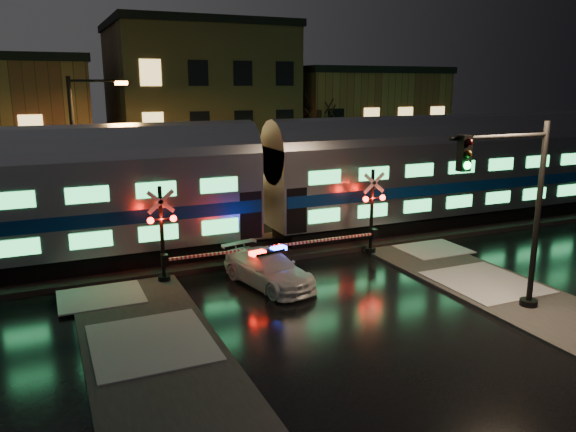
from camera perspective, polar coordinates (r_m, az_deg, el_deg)
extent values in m
plane|color=black|center=(22.36, 1.56, -6.96)|extent=(120.00, 120.00, 0.00)
cube|color=black|center=(26.69, -3.05, -3.31)|extent=(90.00, 4.20, 0.24)
cube|color=#2D2D2D|center=(15.25, -11.55, -17.23)|extent=(4.00, 20.00, 0.12)
cube|color=#2D2D2D|center=(21.62, 24.84, -8.80)|extent=(4.00, 20.00, 0.12)
cube|color=brown|center=(42.92, -9.08, 10.48)|extent=(12.00, 11.00, 11.50)
cube|color=brown|center=(47.59, 6.64, 9.01)|extent=(12.00, 10.00, 8.50)
cube|color=black|center=(33.43, 18.60, 0.33)|extent=(24.00, 2.40, 0.80)
cube|color=#B7BAC1|center=(33.02, 18.90, 4.23)|extent=(25.00, 3.05, 3.80)
cube|color=navy|center=(33.08, 18.84, 3.54)|extent=(24.75, 3.09, 0.55)
cube|color=#3ADD70|center=(32.10, 20.61, 1.76)|extent=(21.00, 0.05, 0.62)
cube|color=#3ADD70|center=(31.82, 20.87, 4.94)|extent=(21.00, 0.05, 0.62)
cylinder|color=#B7BAC1|center=(32.81, 19.12, 7.16)|extent=(25.00, 3.05, 3.05)
imported|color=silver|center=(22.08, -2.01, -5.40)|extent=(2.87, 4.89, 1.33)
cube|color=black|center=(21.86, -2.02, -3.65)|extent=(1.43, 0.66, 0.09)
cube|color=#FF0C05|center=(21.58, -3.11, -3.78)|extent=(0.66, 0.44, 0.16)
cube|color=#1426FF|center=(22.13, -0.96, -3.32)|extent=(0.66, 0.44, 0.16)
cylinder|color=black|center=(26.42, 8.36, -3.54)|extent=(0.50, 0.50, 0.30)
cylinder|color=black|center=(25.95, 8.49, 0.35)|extent=(0.16, 0.16, 3.97)
sphere|color=#FF0C05|center=(25.42, 7.91, 1.70)|extent=(0.26, 0.26, 0.26)
sphere|color=#FF0C05|center=(25.90, 9.59, 1.85)|extent=(0.26, 0.26, 0.26)
cube|color=white|center=(24.76, 3.85, -2.42)|extent=(4.97, 0.10, 0.10)
cube|color=black|center=(25.98, 8.71, -1.80)|extent=(0.25, 0.30, 0.45)
cylinder|color=black|center=(23.00, -12.45, -6.30)|extent=(0.49, 0.49, 0.29)
cylinder|color=black|center=(22.47, -12.68, -1.95)|extent=(0.16, 0.16, 3.91)
sphere|color=#FF0C05|center=(22.05, -13.79, -0.46)|extent=(0.25, 0.25, 0.25)
sphere|color=#FF0C05|center=(22.21, -11.56, -0.25)|extent=(0.25, 0.25, 0.25)
cube|color=white|center=(23.06, -6.47, -3.71)|extent=(4.89, 0.10, 0.10)
cube|color=black|center=(22.49, -12.43, -4.39)|extent=(0.25, 0.30, 0.45)
cylinder|color=black|center=(21.74, 23.23, -8.22)|extent=(0.61, 0.61, 0.33)
cylinder|color=black|center=(20.86, 24.00, -0.22)|extent=(0.20, 0.20, 6.56)
cylinder|color=black|center=(19.02, 20.77, 7.56)|extent=(3.93, 0.13, 0.13)
cube|color=black|center=(17.92, 17.47, 6.10)|extent=(0.35, 0.31, 1.09)
sphere|color=#0CFF3F|center=(17.85, 17.73, 4.92)|extent=(0.24, 0.24, 0.24)
cylinder|color=black|center=(28.21, -20.76, 4.89)|extent=(0.20, 0.20, 8.07)
cylinder|color=black|center=(28.06, -18.89, 12.87)|extent=(2.42, 0.12, 0.12)
cube|color=orange|center=(28.19, -16.58, 12.82)|extent=(0.55, 0.28, 0.18)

